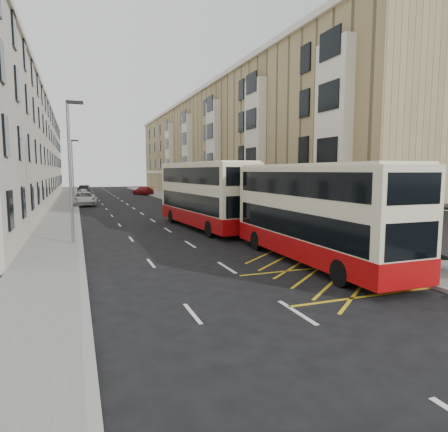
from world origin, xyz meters
name	(u,v)px	position (x,y,z in m)	size (l,w,h in m)	color
ground	(267,293)	(0.00, 0.00, 0.00)	(200.00, 200.00, 0.00)	black
pavement_right	(211,208)	(8.00, 30.00, 0.07)	(4.00, 120.00, 0.15)	slate
pavement_left	(62,214)	(-7.50, 30.00, 0.07)	(3.00, 120.00, 0.15)	slate
kerb_right	(194,209)	(6.00, 30.00, 0.07)	(0.25, 120.00, 0.15)	gray
kerb_left	(78,213)	(-6.00, 30.00, 0.07)	(0.25, 120.00, 0.15)	gray
road_markings	(123,201)	(0.00, 45.00, 0.01)	(10.00, 110.00, 0.01)	silver
terrace_right	(222,149)	(14.88, 45.38, 7.52)	(10.75, 79.00, 15.25)	tan
terrace_left	(13,153)	(-13.43, 45.50, 6.52)	(9.18, 79.00, 13.25)	beige
guard_railing	(324,235)	(6.25, 5.75, 0.86)	(0.06, 6.56, 1.01)	red
street_lamp_near	(71,164)	(-6.35, 12.00, 4.64)	(0.93, 0.18, 8.00)	gray
street_lamp_far	(73,168)	(-6.35, 42.00, 4.64)	(0.93, 0.18, 8.00)	gray
double_decker_front	(314,213)	(4.09, 3.45, 2.33)	(2.65, 11.50, 4.58)	beige
double_decker_rear	(204,195)	(2.76, 15.88, 2.49)	(3.88, 12.45, 4.88)	beige
pedestrian_near	(399,240)	(7.80, 2.04, 1.09)	(0.69, 0.45, 1.89)	black
pedestrian_mid	(444,243)	(9.65, 1.24, 0.97)	(0.80, 0.62, 1.65)	black
pedestrian_far	(334,232)	(7.04, 5.94, 0.92)	(0.91, 0.38, 1.55)	black
white_van	(84,199)	(-5.20, 39.93, 0.83)	(2.76, 5.99, 1.67)	silver
car_silver	(83,192)	(-4.95, 59.32, 0.65)	(1.53, 3.81, 1.30)	#B2B5BB
car_dark	(84,189)	(-4.65, 67.40, 0.78)	(1.66, 4.75, 1.57)	black
car_red	(143,191)	(5.20, 60.09, 0.73)	(2.03, 5.00, 1.45)	maroon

